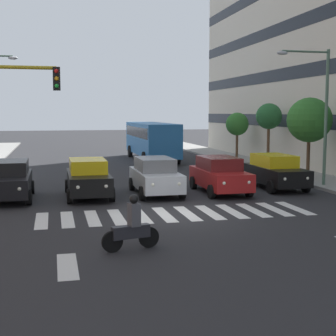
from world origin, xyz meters
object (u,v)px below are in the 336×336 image
(car_4, at_px, (9,180))
(street_tree_3, at_px, (237,124))
(car_0, at_px, (275,171))
(motorcycle_with_rider, at_px, (132,227))
(car_3, at_px, (88,178))
(bus_behind_traffic, at_px, (151,137))
(street_lamp_left, at_px, (318,102))
(street_tree_1, at_px, (309,120))
(car_1, at_px, (220,174))
(car_2, at_px, (155,176))
(street_tree_2, at_px, (269,117))

(car_4, xyz_separation_m, street_tree_3, (-16.40, -14.62, 2.01))
(car_0, bearing_deg, motorcycle_with_rider, 46.60)
(car_3, xyz_separation_m, bus_behind_traffic, (-6.22, -16.34, 0.97))
(car_0, height_order, street_tree_3, street_tree_3)
(car_3, bearing_deg, motorcycle_with_rider, 93.64)
(motorcycle_with_rider, height_order, street_lamp_left, street_lamp_left)
(motorcycle_with_rider, bearing_deg, car_4, -66.12)
(car_3, distance_m, street_lamp_left, 12.02)
(car_4, distance_m, street_tree_1, 16.61)
(car_4, height_order, street_tree_3, street_tree_3)
(car_0, distance_m, car_1, 3.23)
(car_0, height_order, car_4, same)
(car_0, bearing_deg, street_lamp_left, 172.42)
(car_4, xyz_separation_m, street_tree_1, (-16.17, -2.88, 2.52))
(street_lamp_left, bearing_deg, street_tree_3, -95.61)
(car_1, height_order, street_tree_1, street_tree_1)
(motorcycle_with_rider, height_order, street_tree_3, street_tree_3)
(car_1, height_order, street_lamp_left, street_lamp_left)
(car_4, relative_size, street_tree_1, 0.98)
(street_tree_3, bearing_deg, street_tree_1, 88.86)
(motorcycle_with_rider, height_order, street_tree_1, street_tree_1)
(car_2, distance_m, motorcycle_with_rider, 9.33)
(car_0, distance_m, street_tree_3, 14.95)
(bus_behind_traffic, distance_m, street_tree_3, 7.00)
(car_3, height_order, street_tree_3, street_tree_3)
(car_3, xyz_separation_m, street_tree_2, (-13.12, -9.21, 2.66))
(car_1, relative_size, street_tree_1, 0.98)
(car_1, distance_m, car_4, 9.68)
(street_tree_1, bearing_deg, car_2, 17.38)
(motorcycle_with_rider, relative_size, street_tree_1, 0.37)
(car_3, xyz_separation_m, street_lamp_left, (-11.51, -0.04, 3.46))
(street_tree_2, bearing_deg, car_3, 35.06)
(car_3, xyz_separation_m, car_4, (3.45, -0.09, 0.00))
(bus_behind_traffic, bearing_deg, motorcycle_with_rider, 77.44)
(car_1, distance_m, street_tree_1, 7.69)
(motorcycle_with_rider, bearing_deg, street_lamp_left, -140.42)
(car_0, xyz_separation_m, street_lamp_left, (-2.12, 0.28, 3.46))
(car_4, xyz_separation_m, motorcycle_with_rider, (-4.02, 9.09, -0.24))
(car_1, xyz_separation_m, car_2, (3.09, -0.25, 0.00))
(car_4, distance_m, motorcycle_with_rider, 9.94)
(motorcycle_with_rider, bearing_deg, street_tree_3, -117.57)
(car_4, relative_size, motorcycle_with_rider, 2.64)
(car_1, bearing_deg, motorcycle_with_rider, 57.07)
(motorcycle_with_rider, bearing_deg, car_3, -86.36)
(car_2, relative_size, bus_behind_traffic, 0.42)
(street_tree_1, bearing_deg, car_0, 38.51)
(street_tree_1, xyz_separation_m, street_tree_3, (-0.23, -11.74, -0.51))
(street_tree_1, bearing_deg, car_3, 13.17)
(street_tree_3, bearing_deg, motorcycle_with_rider, 62.43)
(car_3, bearing_deg, car_1, 177.43)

